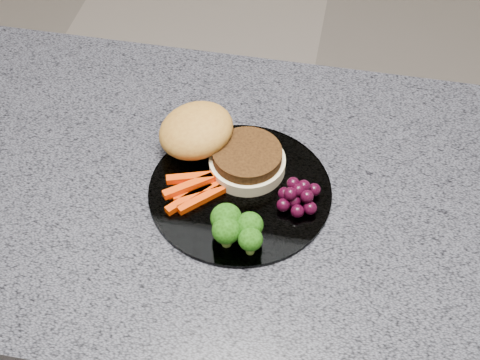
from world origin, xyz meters
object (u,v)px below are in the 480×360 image
island_cabinet (249,347)px  burger (214,143)px  plate (240,191)px  grape_bunch (299,196)px

island_cabinet → burger: bearing=140.0°
island_cabinet → plate: plate is taller
grape_bunch → plate: bearing=174.3°
plate → grape_bunch: (0.08, -0.01, 0.02)m
island_cabinet → plate: (-0.02, -0.00, 0.47)m
plate → island_cabinet: bearing=4.2°
burger → plate: bearing=-43.8°
island_cabinet → burger: (-0.07, 0.06, 0.50)m
plate → burger: size_ratio=1.29×
burger → grape_bunch: bearing=-20.8°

